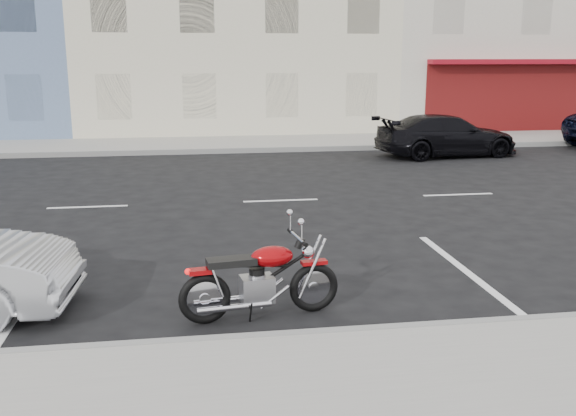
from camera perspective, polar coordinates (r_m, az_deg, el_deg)
ground at (r=14.13m, az=7.40°, el=0.92°), size 120.00×120.00×0.00m
sidewalk_far at (r=22.18m, az=-11.57°, el=5.49°), size 80.00×3.40×0.15m
curb_near at (r=7.01m, az=-17.62°, el=-12.14°), size 80.00×0.12×0.16m
curb_far at (r=20.50m, az=-11.79°, el=4.86°), size 80.00×0.12×0.16m
motorcycle at (r=7.75m, az=2.49°, el=-6.10°), size 1.93×0.64×0.97m
car_far at (r=20.35m, az=13.91°, el=6.27°), size 4.56×2.27×1.27m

